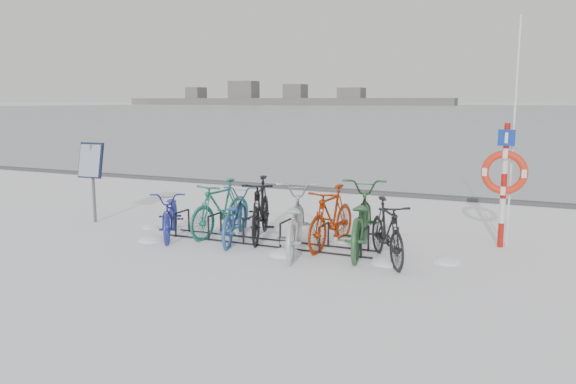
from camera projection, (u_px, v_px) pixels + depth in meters
The scene contains 16 objects.
ground at pixel (267, 244), 10.03m from camera, with size 900.00×900.00×0.00m, color white.
ice_sheet at pixel (520, 110), 150.00m from camera, with size 400.00×298.00×0.02m, color #98A3AB.
quay_edge at pixel (361, 192), 15.35m from camera, with size 400.00×0.25×0.10m, color #3F3F42.
bike_rack at pixel (267, 234), 10.00m from camera, with size 4.00×0.48×0.46m.
info_board at pixel (91, 165), 11.60m from camera, with size 0.57×0.25×1.67m.
lifebuoy_station at pixel (505, 173), 9.53m from camera, with size 0.75×0.22×3.92m.
shoreline at pixel (274, 100), 292.91m from camera, with size 180.00×12.00×9.50m.
bike_0 at pixel (171, 212), 10.51m from camera, with size 0.62×1.79×0.94m, color navy.
bike_1 at pixel (221, 207), 10.64m from camera, with size 0.51×1.80×1.08m, color #1B6D58.
bike_2 at pixel (235, 214), 10.21m from camera, with size 0.64×1.83×0.96m, color #28538F.
bike_3 at pixel (261, 207), 10.36m from camera, with size 0.55×1.95×1.17m, color black.
bike_4 at pixel (294, 219), 9.43m from camera, with size 0.75×2.16×1.13m, color #B3B7BB.
bike_5 at pixel (331, 215), 9.77m from camera, with size 0.52×1.83×1.10m, color #8E2505.
bike_6 at pixel (360, 217), 9.47m from camera, with size 0.79×2.26×1.18m, color #295430.
bike_7 at pixel (387, 229), 8.89m from camera, with size 0.48×1.72×1.03m, color black.
snow_drifts at pixel (300, 248), 9.74m from camera, with size 6.24×1.89×0.19m.
Camera 1 is at (4.27, -8.77, 2.54)m, focal length 35.00 mm.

